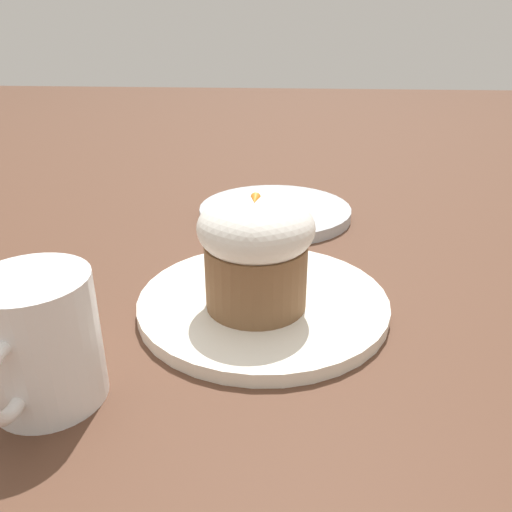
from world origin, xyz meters
TOP-DOWN VIEW (x-y plane):
  - ground_plane at (0.00, 0.00)m, footprint 4.00×4.00m
  - dessert_plate at (0.00, 0.00)m, footprint 0.25×0.25m
  - carrot_cake at (0.02, -0.01)m, footprint 0.11×0.11m
  - spoon at (-0.01, -0.01)m, footprint 0.13×0.08m
  - coffee_cup at (0.15, -0.16)m, footprint 0.12×0.09m
  - side_plate at (-0.27, 0.00)m, footprint 0.23×0.23m

SIDE VIEW (x-z plane):
  - ground_plane at x=0.00m, z-range 0.00..0.00m
  - dessert_plate at x=0.00m, z-range 0.00..0.01m
  - side_plate at x=-0.27m, z-range 0.00..0.02m
  - spoon at x=-0.01m, z-range 0.01..0.02m
  - coffee_cup at x=0.15m, z-range 0.00..0.10m
  - carrot_cake at x=0.02m, z-range 0.01..0.13m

